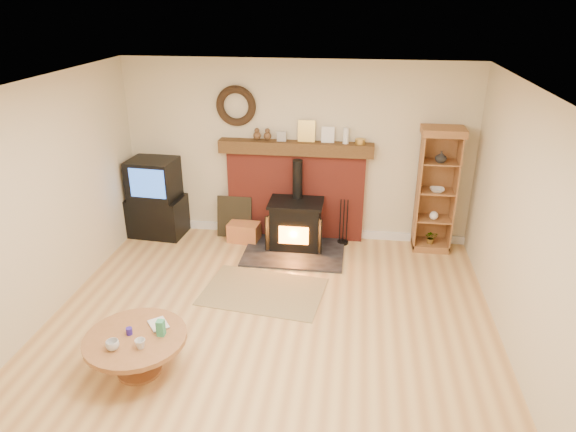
# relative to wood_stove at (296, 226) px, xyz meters

# --- Properties ---
(ground) EXTENTS (5.50, 5.50, 0.00)m
(ground) POSITION_rel_wood_stove_xyz_m (-0.05, -2.27, -0.34)
(ground) COLOR tan
(ground) RESTS_ON ground
(room_shell) EXTENTS (5.02, 5.52, 2.61)m
(room_shell) POSITION_rel_wood_stove_xyz_m (-0.07, -2.18, 1.37)
(room_shell) COLOR beige
(room_shell) RESTS_ON ground
(chimney_breast) EXTENTS (2.20, 0.22, 1.78)m
(chimney_breast) POSITION_rel_wood_stove_xyz_m (-0.05, 0.40, 0.46)
(chimney_breast) COLOR maroon
(chimney_breast) RESTS_ON ground
(wood_stove) EXTENTS (1.40, 1.00, 1.27)m
(wood_stove) POSITION_rel_wood_stove_xyz_m (0.00, 0.00, 0.00)
(wood_stove) COLOR black
(wood_stove) RESTS_ON ground
(area_rug) EXTENTS (1.56, 1.17, 0.01)m
(area_rug) POSITION_rel_wood_stove_xyz_m (-0.25, -1.25, -0.34)
(area_rug) COLOR brown
(area_rug) RESTS_ON ground
(tv_unit) EXTENTS (0.85, 0.62, 1.18)m
(tv_unit) POSITION_rel_wood_stove_xyz_m (-2.14, 0.20, 0.22)
(tv_unit) COLOR black
(tv_unit) RESTS_ON ground
(curio_cabinet) EXTENTS (0.57, 0.41, 1.78)m
(curio_cabinet) POSITION_rel_wood_stove_xyz_m (1.93, 0.28, 0.55)
(curio_cabinet) COLOR brown
(curio_cabinet) RESTS_ON ground
(firelog_box) EXTENTS (0.48, 0.33, 0.28)m
(firelog_box) POSITION_rel_wood_stove_xyz_m (-0.79, 0.13, -0.20)
(firelog_box) COLOR gold
(firelog_box) RESTS_ON ground
(leaning_painting) EXTENTS (0.52, 0.14, 0.62)m
(leaning_painting) POSITION_rel_wood_stove_xyz_m (-0.96, 0.28, -0.03)
(leaning_painting) COLOR black
(leaning_painting) RESTS_ON ground
(fire_tools) EXTENTS (0.16, 0.16, 0.70)m
(fire_tools) POSITION_rel_wood_stove_xyz_m (0.67, 0.23, -0.21)
(fire_tools) COLOR black
(fire_tools) RESTS_ON ground
(coffee_table) EXTENTS (0.97, 0.97, 0.57)m
(coffee_table) POSITION_rel_wood_stove_xyz_m (-1.18, -2.85, -0.01)
(coffee_table) COLOR brown
(coffee_table) RESTS_ON ground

